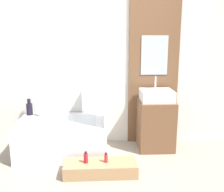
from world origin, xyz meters
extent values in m
cube|color=silver|center=(0.00, 1.58, 1.30)|extent=(4.20, 0.06, 2.60)
cube|color=brown|center=(0.76, 1.53, 1.30)|extent=(0.77, 0.03, 2.60)
cube|color=#ADBCCC|center=(0.76, 1.51, 1.38)|extent=(0.40, 0.01, 0.58)
cube|color=white|center=(-0.61, 1.13, 0.25)|extent=(1.24, 0.80, 0.50)
cube|color=silver|center=(-0.61, 1.13, 0.49)|extent=(0.97, 0.56, 0.01)
cube|color=silver|center=(-0.02, 1.03, 0.95)|extent=(0.01, 0.55, 0.90)
cube|color=#A87F56|center=(-0.08, 0.51, 0.08)|extent=(0.89, 0.32, 0.16)
cube|color=brown|center=(0.76, 1.26, 0.37)|extent=(0.51, 0.50, 0.74)
cube|color=white|center=(0.76, 1.26, 0.81)|extent=(0.47, 0.40, 0.16)
cylinder|color=silver|center=(0.76, 1.37, 0.99)|extent=(0.02, 0.02, 0.18)
cylinder|color=black|center=(-1.13, 1.43, 0.58)|extent=(0.09, 0.09, 0.17)
cylinder|color=black|center=(-1.13, 1.43, 0.71)|extent=(0.05, 0.05, 0.07)
sphere|color=white|center=(-0.99, 1.41, 0.56)|extent=(0.14, 0.14, 0.14)
cylinder|color=#B21928|center=(-0.25, 0.51, 0.22)|extent=(0.05, 0.05, 0.12)
cylinder|color=black|center=(-0.25, 0.51, 0.29)|extent=(0.03, 0.03, 0.03)
cylinder|color=red|center=(-0.01, 0.51, 0.21)|extent=(0.04, 0.04, 0.10)
cylinder|color=black|center=(-0.01, 0.51, 0.27)|extent=(0.03, 0.03, 0.02)
camera|label=1|loc=(-0.09, -2.42, 1.66)|focal=42.00mm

